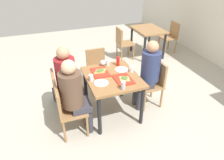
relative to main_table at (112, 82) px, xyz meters
name	(u,v)px	position (x,y,z in m)	size (l,w,h in m)	color
ground_plane	(112,112)	(0.00, 0.00, -0.64)	(10.00, 10.00, 0.02)	#B2AD9E
main_table	(112,82)	(0.00, 0.00, 0.00)	(0.96, 0.82, 0.74)	olive
chair_near_left	(61,91)	(-0.24, -0.80, -0.15)	(0.40, 0.40, 0.83)	#9E7247
chair_near_right	(66,109)	(0.24, -0.80, -0.15)	(0.40, 0.40, 0.83)	#9E7247
chair_far_side	(154,81)	(0.00, 0.80, -0.15)	(0.40, 0.40, 0.83)	#9E7247
chair_left_end	(97,67)	(-0.86, 0.00, -0.15)	(0.40, 0.40, 0.83)	#9E7247
person_in_red	(68,77)	(-0.24, -0.66, 0.10)	(0.32, 0.42, 1.24)	#383842
person_in_brown_jacket	(74,93)	(0.24, -0.66, 0.10)	(0.32, 0.42, 1.24)	#383842
person_far_side	(148,70)	(0.00, 0.66, 0.10)	(0.32, 0.42, 1.24)	#383842
tray_red_near	(100,72)	(-0.17, -0.14, 0.12)	(0.36, 0.26, 0.02)	red
tray_red_far	(123,79)	(0.17, 0.12, 0.12)	(0.36, 0.26, 0.02)	red
paper_plate_center	(122,69)	(-0.14, 0.23, 0.11)	(0.22, 0.22, 0.01)	white
paper_plate_near_edge	(101,83)	(0.14, -0.23, 0.11)	(0.22, 0.22, 0.01)	white
pizza_slice_a	(100,71)	(-0.20, -0.13, 0.13)	(0.22, 0.25, 0.02)	#C68C47
pizza_slice_b	(125,78)	(0.17, 0.15, 0.13)	(0.21, 0.20, 0.02)	#DBAD60
plastic_cup_a	(131,69)	(-0.02, 0.35, 0.16)	(0.07, 0.07, 0.10)	white
plastic_cup_b	(91,78)	(0.02, -0.35, 0.16)	(0.07, 0.07, 0.10)	white
plastic_cup_c	(108,63)	(-0.38, 0.06, 0.16)	(0.07, 0.07, 0.10)	white
soda_can	(123,86)	(0.41, 0.02, 0.17)	(0.07, 0.07, 0.12)	#B7BCC6
condiment_bottle	(118,61)	(-0.31, 0.23, 0.19)	(0.06, 0.06, 0.16)	red
foil_bundle	(103,63)	(-0.41, -0.02, 0.16)	(0.10, 0.10, 0.10)	silver
handbag	(60,97)	(-0.59, -0.81, -0.49)	(0.32, 0.16, 0.28)	black
background_table	(148,33)	(-2.01, 1.76, -0.02)	(0.90, 0.70, 0.74)	#9E7247
background_chair_near	(122,41)	(-2.01, 1.03, -0.15)	(0.40, 0.40, 0.83)	#9E7247
background_chair_far	(171,35)	(-2.01, 2.50, -0.15)	(0.40, 0.40, 0.83)	#9E7247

